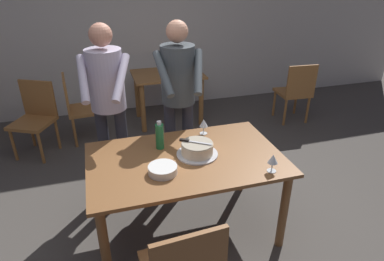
{
  "coord_description": "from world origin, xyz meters",
  "views": [
    {
      "loc": [
        -0.61,
        -2.24,
        2.16
      ],
      "look_at": [
        0.1,
        0.17,
        0.9
      ],
      "focal_mm": 31.26,
      "sensor_mm": 36.0,
      "label": 1
    }
  ],
  "objects_px": {
    "plate_stack": "(163,170)",
    "wine_glass_far": "(273,159)",
    "person_standing_beside": "(108,96)",
    "water_bottle": "(160,136)",
    "background_chair_2": "(296,90)",
    "cake_on_platter": "(197,149)",
    "background_chair_1": "(35,116)",
    "person_cutting_cake": "(178,90)",
    "background_chair_3": "(79,106)",
    "main_dining_table": "(186,168)",
    "wine_glass_near": "(204,123)",
    "background_table": "(168,84)",
    "cake_knife": "(189,141)"
  },
  "relations": [
    {
      "from": "plate_stack",
      "to": "wine_glass_near",
      "type": "distance_m",
      "value": 0.73
    },
    {
      "from": "wine_glass_far",
      "to": "background_chair_2",
      "type": "distance_m",
      "value": 2.69
    },
    {
      "from": "main_dining_table",
      "to": "person_standing_beside",
      "type": "bearing_deg",
      "value": 126.4
    },
    {
      "from": "plate_stack",
      "to": "background_chair_1",
      "type": "relative_size",
      "value": 0.24
    },
    {
      "from": "cake_on_platter",
      "to": "wine_glass_far",
      "type": "bearing_deg",
      "value": -39.96
    },
    {
      "from": "wine_glass_far",
      "to": "cake_on_platter",
      "type": "bearing_deg",
      "value": 140.04
    },
    {
      "from": "plate_stack",
      "to": "water_bottle",
      "type": "height_order",
      "value": "water_bottle"
    },
    {
      "from": "plate_stack",
      "to": "background_chair_2",
      "type": "xyz_separation_m",
      "value": [
        2.38,
        1.93,
        -0.29
      ]
    },
    {
      "from": "plate_stack",
      "to": "wine_glass_far",
      "type": "bearing_deg",
      "value": -14.77
    },
    {
      "from": "main_dining_table",
      "to": "cake_knife",
      "type": "relative_size",
      "value": 6.64
    },
    {
      "from": "plate_stack",
      "to": "background_table",
      "type": "xyz_separation_m",
      "value": [
        0.6,
        2.5,
        -0.2
      ]
    },
    {
      "from": "plate_stack",
      "to": "background_chair_3",
      "type": "xyz_separation_m",
      "value": [
        -0.66,
        2.22,
        -0.29
      ]
    },
    {
      "from": "main_dining_table",
      "to": "background_chair_1",
      "type": "xyz_separation_m",
      "value": [
        -1.39,
        1.88,
        -0.15
      ]
    },
    {
      "from": "water_bottle",
      "to": "person_standing_beside",
      "type": "height_order",
      "value": "person_standing_beside"
    },
    {
      "from": "cake_knife",
      "to": "background_chair_3",
      "type": "height_order",
      "value": "background_chair_3"
    },
    {
      "from": "cake_knife",
      "to": "person_standing_beside",
      "type": "xyz_separation_m",
      "value": [
        -0.58,
        0.67,
        0.21
      ]
    },
    {
      "from": "cake_knife",
      "to": "water_bottle",
      "type": "bearing_deg",
      "value": 143.22
    },
    {
      "from": "plate_stack",
      "to": "wine_glass_far",
      "type": "relative_size",
      "value": 1.53
    },
    {
      "from": "person_standing_beside",
      "to": "water_bottle",
      "type": "bearing_deg",
      "value": -54.11
    },
    {
      "from": "cake_on_platter",
      "to": "water_bottle",
      "type": "distance_m",
      "value": 0.34
    },
    {
      "from": "water_bottle",
      "to": "background_chair_1",
      "type": "bearing_deg",
      "value": 126.41
    },
    {
      "from": "plate_stack",
      "to": "person_standing_beside",
      "type": "relative_size",
      "value": 0.13
    },
    {
      "from": "water_bottle",
      "to": "background_chair_1",
      "type": "height_order",
      "value": "water_bottle"
    },
    {
      "from": "cake_on_platter",
      "to": "person_standing_beside",
      "type": "height_order",
      "value": "person_standing_beside"
    },
    {
      "from": "wine_glass_near",
      "to": "background_table",
      "type": "bearing_deg",
      "value": 86.92
    },
    {
      "from": "wine_glass_far",
      "to": "background_chair_2",
      "type": "bearing_deg",
      "value": 53.43
    },
    {
      "from": "cake_knife",
      "to": "wine_glass_near",
      "type": "height_order",
      "value": "wine_glass_near"
    },
    {
      "from": "person_cutting_cake",
      "to": "person_standing_beside",
      "type": "xyz_separation_m",
      "value": [
        -0.66,
        0.03,
        0.0
      ]
    },
    {
      "from": "cake_on_platter",
      "to": "person_cutting_cake",
      "type": "distance_m",
      "value": 0.73
    },
    {
      "from": "person_standing_beside",
      "to": "background_chair_3",
      "type": "distance_m",
      "value": 1.49
    },
    {
      "from": "cake_knife",
      "to": "background_chair_1",
      "type": "xyz_separation_m",
      "value": [
        -1.43,
        1.82,
        -0.37
      ]
    },
    {
      "from": "person_standing_beside",
      "to": "background_chair_1",
      "type": "relative_size",
      "value": 1.91
    },
    {
      "from": "background_chair_2",
      "to": "person_standing_beside",
      "type": "bearing_deg",
      "value": -158.8
    },
    {
      "from": "water_bottle",
      "to": "main_dining_table",
      "type": "bearing_deg",
      "value": -52.44
    },
    {
      "from": "plate_stack",
      "to": "background_table",
      "type": "relative_size",
      "value": 0.22
    },
    {
      "from": "main_dining_table",
      "to": "person_cutting_cake",
      "type": "distance_m",
      "value": 0.83
    },
    {
      "from": "cake_knife",
      "to": "background_chair_1",
      "type": "height_order",
      "value": "background_chair_1"
    },
    {
      "from": "background_chair_3",
      "to": "background_chair_2",
      "type": "bearing_deg",
      "value": -5.33
    },
    {
      "from": "cake_on_platter",
      "to": "background_table",
      "type": "distance_m",
      "value": 2.34
    },
    {
      "from": "background_chair_1",
      "to": "background_chair_2",
      "type": "xyz_separation_m",
      "value": [
        3.55,
        -0.11,
        0.0
      ]
    },
    {
      "from": "wine_glass_near",
      "to": "background_chair_2",
      "type": "distance_m",
      "value": 2.38
    },
    {
      "from": "background_chair_2",
      "to": "cake_on_platter",
      "type": "bearing_deg",
      "value": -139.59
    },
    {
      "from": "person_standing_beside",
      "to": "background_chair_3",
      "type": "xyz_separation_m",
      "value": [
        -0.35,
        1.33,
        -0.58
      ]
    },
    {
      "from": "wine_glass_far",
      "to": "background_chair_1",
      "type": "xyz_separation_m",
      "value": [
        -1.96,
        2.25,
        -0.36
      ]
    },
    {
      "from": "water_bottle",
      "to": "cake_on_platter",
      "type": "bearing_deg",
      "value": -36.2
    },
    {
      "from": "main_dining_table",
      "to": "plate_stack",
      "type": "bearing_deg",
      "value": -143.88
    },
    {
      "from": "main_dining_table",
      "to": "wine_glass_far",
      "type": "xyz_separation_m",
      "value": [
        0.57,
        -0.37,
        0.21
      ]
    },
    {
      "from": "water_bottle",
      "to": "background_chair_2",
      "type": "xyz_separation_m",
      "value": [
        2.33,
        1.55,
        -0.37
      ]
    },
    {
      "from": "person_cutting_cake",
      "to": "person_standing_beside",
      "type": "height_order",
      "value": "same"
    },
    {
      "from": "background_chair_1",
      "to": "person_cutting_cake",
      "type": "bearing_deg",
      "value": -37.96
    }
  ]
}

